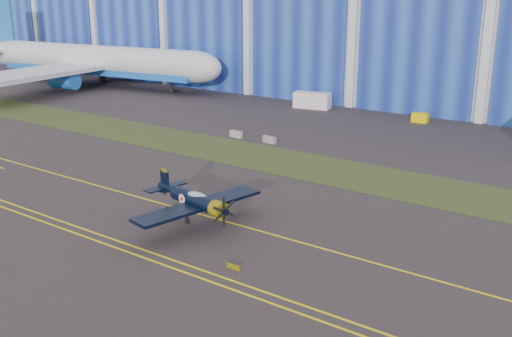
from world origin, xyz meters
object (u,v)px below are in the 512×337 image
Objects in this scene: warbird at (195,200)px; jetliner at (94,28)px; tug at (420,118)px; shipping_container at (312,100)px.

jetliner reaches higher than warbird.
jetliner reaches higher than tug.
shipping_container is at bearing 120.97° from warbird.
shipping_container is at bearing -1.65° from jetliner.
warbird reaches higher than tug.
shipping_container is (-19.15, 52.06, -1.11)m from warbird.
jetliner reaches higher than shipping_container.
shipping_container is at bearing 174.10° from tug.
jetliner is at bearing 156.34° from warbird.
warbird is 0.19× the size of jetliner.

